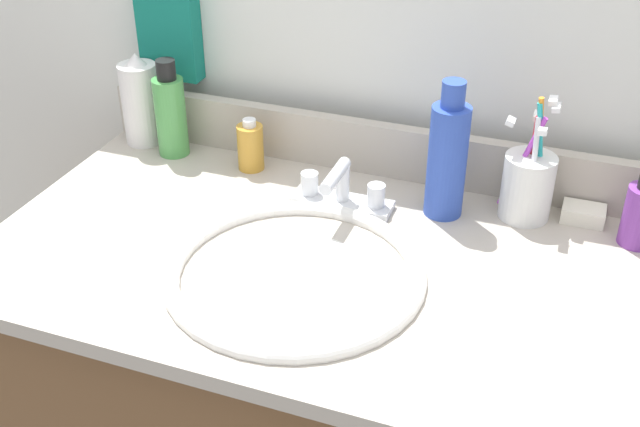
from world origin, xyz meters
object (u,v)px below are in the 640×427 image
object	(u,v)px
bottle_toner_green	(171,113)
bottle_oil_amber	(250,146)
bottle_shampoo_blue	(447,157)
cup_white_ceramic	(528,184)
hand_towel	(168,17)
soap_bar	(583,214)
bottle_lotion_white	(141,102)
faucet	(341,192)

from	to	relation	value
bottle_toner_green	bottle_oil_amber	xyz separation A→B (m)	(0.15, -0.00, -0.04)
bottle_shampoo_blue	cup_white_ceramic	bearing A→B (deg)	16.01
hand_towel	bottle_oil_amber	bearing A→B (deg)	-23.82
soap_bar	bottle_oil_amber	bearing A→B (deg)	-177.74
bottle_oil_amber	cup_white_ceramic	bearing A→B (deg)	0.57
bottle_lotion_white	cup_white_ceramic	size ratio (longest dim) A/B	0.85
bottle_oil_amber	bottle_shampoo_blue	world-z (taller)	bottle_shampoo_blue
bottle_toner_green	faucet	bearing A→B (deg)	-12.43
bottle_toner_green	bottle_oil_amber	distance (m)	0.16
hand_towel	cup_white_ceramic	size ratio (longest dim) A/B	1.11
bottle_toner_green	cup_white_ceramic	distance (m)	0.61
faucet	bottle_lotion_white	xyz separation A→B (m)	(-0.41, 0.10, 0.05)
hand_towel	bottle_shampoo_blue	xyz separation A→B (m)	(0.52, -0.11, -0.12)
cup_white_ceramic	bottle_lotion_white	bearing A→B (deg)	178.10
faucet	bottle_toner_green	bearing A→B (deg)	167.57
bottle_toner_green	cup_white_ceramic	bearing A→B (deg)	0.08
bottle_oil_amber	bottle_lotion_white	world-z (taller)	bottle_lotion_white
hand_towel	soap_bar	xyz separation A→B (m)	(0.73, -0.06, -0.21)
hand_towel	soap_bar	distance (m)	0.76
hand_towel	faucet	size ratio (longest dim) A/B	1.38
faucet	soap_bar	bearing A→B (deg)	14.42
bottle_toner_green	cup_white_ceramic	size ratio (longest dim) A/B	0.88
bottle_oil_amber	cup_white_ceramic	xyz separation A→B (m)	(0.46, 0.00, 0.02)
bottle_lotion_white	cup_white_ceramic	world-z (taller)	cup_white_ceramic
hand_towel	bottle_lotion_white	world-z (taller)	hand_towel
hand_towel	bottle_shampoo_blue	bearing A→B (deg)	-11.98
faucet	bottle_lotion_white	world-z (taller)	bottle_lotion_white
bottle_oil_amber	soap_bar	bearing A→B (deg)	2.26
bottle_shampoo_blue	bottle_lotion_white	bearing A→B (deg)	174.25
bottle_oil_amber	bottle_lotion_white	xyz separation A→B (m)	(-0.22, 0.03, 0.04)
bottle_toner_green	bottle_shampoo_blue	bearing A→B (deg)	-3.89
hand_towel	bottle_oil_amber	size ratio (longest dim) A/B	2.42
bottle_oil_amber	soap_bar	distance (m)	0.55
bottle_toner_green	soap_bar	distance (m)	0.70
hand_towel	bottle_toner_green	xyz separation A→B (m)	(0.03, -0.08, -0.14)
bottle_shampoo_blue	cup_white_ceramic	xyz separation A→B (m)	(0.12, 0.03, -0.04)
hand_towel	bottle_toner_green	world-z (taller)	hand_towel
bottle_lotion_white	soap_bar	xyz separation A→B (m)	(0.77, -0.01, -0.06)
faucet	bottle_oil_amber	world-z (taller)	bottle_oil_amber
bottle_lotion_white	soap_bar	distance (m)	0.77
soap_bar	cup_white_ceramic	bearing A→B (deg)	-168.95
cup_white_ceramic	faucet	bearing A→B (deg)	-164.52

